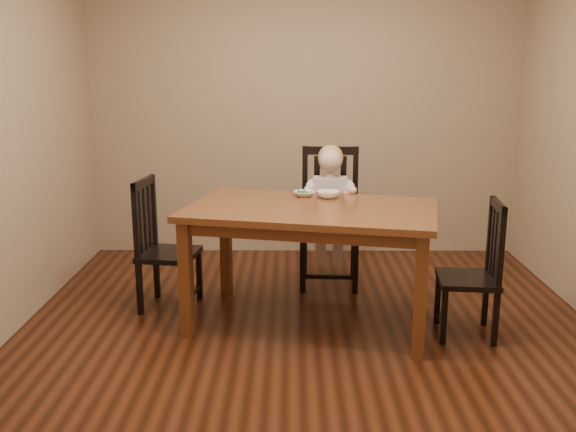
{
  "coord_description": "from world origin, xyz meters",
  "views": [
    {
      "loc": [
        -0.12,
        -4.05,
        1.78
      ],
      "look_at": [
        -0.14,
        0.25,
        0.76
      ],
      "focal_mm": 40.0,
      "sensor_mm": 36.0,
      "label": 1
    }
  ],
  "objects_px": {
    "dining_table": "(311,220)",
    "bowl_veg": "(328,194)",
    "chair_left": "(162,247)",
    "chair_right": "(475,272)",
    "bowl_peas": "(304,194)",
    "chair_child": "(330,220)",
    "toddler": "(330,202)"
  },
  "relations": [
    {
      "from": "toddler",
      "to": "chair_right",
      "type": "bearing_deg",
      "value": 135.03
    },
    {
      "from": "chair_left",
      "to": "bowl_veg",
      "type": "xyz_separation_m",
      "value": [
        1.22,
        -0.0,
        0.4
      ]
    },
    {
      "from": "bowl_veg",
      "to": "toddler",
      "type": "bearing_deg",
      "value": 85.09
    },
    {
      "from": "chair_right",
      "to": "dining_table",
      "type": "bearing_deg",
      "value": 84.22
    },
    {
      "from": "chair_child",
      "to": "chair_right",
      "type": "distance_m",
      "value": 1.4
    },
    {
      "from": "chair_left",
      "to": "chair_right",
      "type": "relative_size",
      "value": 1.05
    },
    {
      "from": "dining_table",
      "to": "bowl_peas",
      "type": "xyz_separation_m",
      "value": [
        -0.04,
        0.35,
        0.12
      ]
    },
    {
      "from": "chair_right",
      "to": "toddler",
      "type": "height_order",
      "value": "toddler"
    },
    {
      "from": "bowl_peas",
      "to": "dining_table",
      "type": "bearing_deg",
      "value": -83.07
    },
    {
      "from": "chair_left",
      "to": "bowl_peas",
      "type": "height_order",
      "value": "chair_left"
    },
    {
      "from": "toddler",
      "to": "bowl_peas",
      "type": "height_order",
      "value": "toddler"
    },
    {
      "from": "dining_table",
      "to": "toddler",
      "type": "xyz_separation_m",
      "value": [
        0.17,
        0.79,
        -0.04
      ]
    },
    {
      "from": "bowl_peas",
      "to": "toddler",
      "type": "bearing_deg",
      "value": 64.09
    },
    {
      "from": "dining_table",
      "to": "bowl_peas",
      "type": "relative_size",
      "value": 12.03
    },
    {
      "from": "dining_table",
      "to": "bowl_veg",
      "type": "height_order",
      "value": "bowl_veg"
    },
    {
      "from": "chair_right",
      "to": "bowl_veg",
      "type": "bearing_deg",
      "value": 67.71
    },
    {
      "from": "bowl_peas",
      "to": "chair_right",
      "type": "bearing_deg",
      "value": -26.77
    },
    {
      "from": "dining_table",
      "to": "toddler",
      "type": "height_order",
      "value": "toddler"
    },
    {
      "from": "dining_table",
      "to": "chair_child",
      "type": "bearing_deg",
      "value": 78.17
    },
    {
      "from": "chair_right",
      "to": "bowl_veg",
      "type": "relative_size",
      "value": 5.63
    },
    {
      "from": "dining_table",
      "to": "chair_left",
      "type": "height_order",
      "value": "chair_left"
    },
    {
      "from": "chair_left",
      "to": "toddler",
      "type": "distance_m",
      "value": 1.38
    },
    {
      "from": "chair_child",
      "to": "chair_left",
      "type": "xyz_separation_m",
      "value": [
        -1.27,
        -0.56,
        -0.07
      ]
    },
    {
      "from": "chair_child",
      "to": "chair_left",
      "type": "bearing_deg",
      "value": 26.97
    },
    {
      "from": "dining_table",
      "to": "chair_right",
      "type": "height_order",
      "value": "chair_right"
    },
    {
      "from": "chair_left",
      "to": "bowl_peas",
      "type": "distance_m",
      "value": 1.12
    },
    {
      "from": "chair_left",
      "to": "chair_right",
      "type": "distance_m",
      "value": 2.23
    },
    {
      "from": "chair_left",
      "to": "chair_right",
      "type": "xyz_separation_m",
      "value": [
        2.17,
        -0.51,
        -0.02
      ]
    },
    {
      "from": "chair_right",
      "to": "toddler",
      "type": "distance_m",
      "value": 1.38
    },
    {
      "from": "chair_child",
      "to": "toddler",
      "type": "xyz_separation_m",
      "value": [
        -0.0,
        -0.06,
        0.16
      ]
    },
    {
      "from": "chair_left",
      "to": "bowl_veg",
      "type": "bearing_deg",
      "value": 97.72
    },
    {
      "from": "dining_table",
      "to": "toddler",
      "type": "relative_size",
      "value": 3.01
    }
  ]
}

